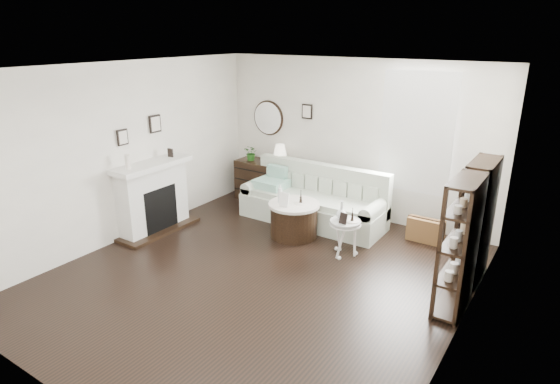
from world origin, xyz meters
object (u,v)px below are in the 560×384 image
Objects in this scene: dresser at (265,181)px; pedestal_table at (345,224)px; drum_table at (294,219)px; sofa at (314,204)px.

dresser is 2.65m from pedestal_table.
drum_table is at bearing -39.91° from dresser.
drum_table is 1.48× the size of pedestal_table.
dresser is 1.43× the size of drum_table.
sofa reaches higher than drum_table.
dresser is 1.75m from drum_table.
dresser reaches higher than drum_table.
dresser is at bearing 150.82° from pedestal_table.
sofa is 2.15× the size of dresser.
sofa is 3.07× the size of drum_table.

